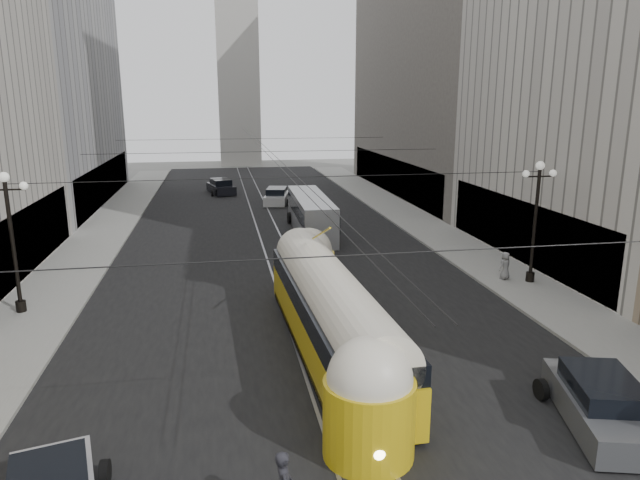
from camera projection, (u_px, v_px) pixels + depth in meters
name	position (u px, v px, depth m)	size (l,w,h in m)	color
road	(269.00, 233.00, 42.06)	(20.00, 85.00, 0.02)	black
sidewalk_left	(107.00, 228.00, 43.33)	(4.00, 72.00, 0.15)	gray
sidewalk_right	(409.00, 217.00, 47.44)	(4.00, 72.00, 0.15)	gray
rail_left	(259.00, 233.00, 41.93)	(0.12, 85.00, 0.04)	gray
rail_right	(279.00, 232.00, 42.19)	(0.12, 85.00, 0.04)	gray
building_left_far	(22.00, 44.00, 50.03)	(12.60, 28.60, 28.60)	#999999
building_right_far	(453.00, 30.00, 56.41)	(12.60, 32.60, 32.60)	#514C47
distant_tower	(237.00, 62.00, 83.89)	(6.00, 6.00, 31.36)	#B2AFA8
lamppost_left_mid	(12.00, 235.00, 25.15)	(1.86, 0.44, 6.37)	black
lamppost_right_mid	(536.00, 215.00, 29.46)	(1.86, 0.44, 6.37)	black
catenary	(270.00, 154.00, 39.71)	(25.00, 72.00, 0.23)	black
streetcar	(330.00, 311.00, 21.77)	(3.02, 15.95, 3.49)	gold
city_bus	(311.00, 213.00, 41.62)	(2.55, 10.87, 2.75)	#9EA0A3
sedan_grey	(601.00, 403.00, 17.04)	(3.26, 5.30, 1.56)	#4F5053
sedan_white_far	(277.00, 196.00, 53.74)	(2.96, 5.11, 1.51)	silver
sedan_dark_far	(221.00, 187.00, 59.60)	(3.09, 5.19, 1.53)	black
pedestrian_sidewalk_right	(505.00, 266.00, 30.53)	(0.73, 0.45, 1.49)	gray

